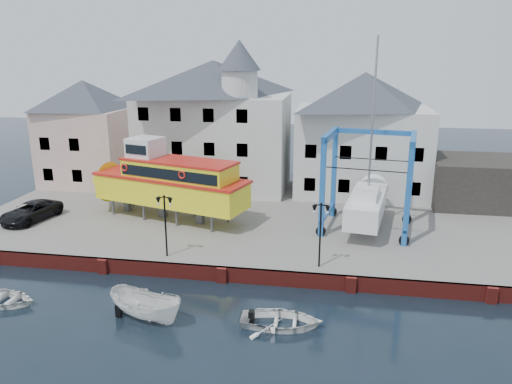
# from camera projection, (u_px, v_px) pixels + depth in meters

# --- Properties ---
(ground) EXTENTS (140.00, 140.00, 0.00)m
(ground) POSITION_uv_depth(u_px,v_px,m) (222.00, 282.00, 31.51)
(ground) COLOR black
(ground) RESTS_ON ground
(hardstanding) EXTENTS (44.00, 22.00, 1.00)m
(hardstanding) POSITION_uv_depth(u_px,v_px,m) (252.00, 219.00, 41.80)
(hardstanding) COLOR #67625C
(hardstanding) RESTS_ON ground
(quay_wall) EXTENTS (44.00, 0.47, 1.00)m
(quay_wall) POSITION_uv_depth(u_px,v_px,m) (222.00, 274.00, 31.47)
(quay_wall) COLOR maroon
(quay_wall) RESTS_ON ground
(building_pink) EXTENTS (8.00, 7.00, 10.30)m
(building_pink) POSITION_uv_depth(u_px,v_px,m) (87.00, 133.00, 49.74)
(building_pink) COLOR #CBA492
(building_pink) RESTS_ON hardstanding
(building_white_main) EXTENTS (14.00, 8.30, 14.00)m
(building_white_main) POSITION_uv_depth(u_px,v_px,m) (215.00, 123.00, 47.70)
(building_white_main) COLOR silver
(building_white_main) RESTS_ON hardstanding
(building_white_right) EXTENTS (12.00, 8.00, 11.20)m
(building_white_right) POSITION_uv_depth(u_px,v_px,m) (362.00, 134.00, 46.27)
(building_white_right) COLOR silver
(building_white_right) RESTS_ON hardstanding
(shed_dark) EXTENTS (8.00, 7.00, 4.00)m
(shed_dark) POSITION_uv_depth(u_px,v_px,m) (477.00, 181.00, 43.77)
(shed_dark) COLOR black
(shed_dark) RESTS_ON hardstanding
(lamp_post_left) EXTENTS (1.12, 0.32, 4.20)m
(lamp_post_left) POSITION_uv_depth(u_px,v_px,m) (165.00, 210.00, 32.13)
(lamp_post_left) COLOR black
(lamp_post_left) RESTS_ON hardstanding
(lamp_post_right) EXTENTS (1.12, 0.32, 4.20)m
(lamp_post_right) POSITION_uv_depth(u_px,v_px,m) (321.00, 219.00, 30.54)
(lamp_post_right) COLOR black
(lamp_post_right) RESTS_ON hardstanding
(tour_boat) EXTENTS (15.13, 7.56, 6.42)m
(tour_boat) POSITION_uv_depth(u_px,v_px,m) (161.00, 181.00, 39.85)
(tour_boat) COLOR #59595E
(tour_boat) RESTS_ON hardstanding
(travel_lift) EXTENTS (7.30, 9.60, 14.13)m
(travel_lift) POSITION_uv_depth(u_px,v_px,m) (368.00, 197.00, 37.99)
(travel_lift) COLOR #13439E
(travel_lift) RESTS_ON hardstanding
(van) EXTENTS (3.39, 5.61, 1.46)m
(van) POSITION_uv_depth(u_px,v_px,m) (31.00, 212.00, 39.68)
(van) COLOR black
(van) RESTS_ON hardstanding
(motorboat_a) EXTENTS (5.01, 3.21, 1.81)m
(motorboat_a) POSITION_uv_depth(u_px,v_px,m) (147.00, 319.00, 27.18)
(motorboat_a) COLOR white
(motorboat_a) RESTS_ON ground
(motorboat_b) EXTENTS (4.52, 3.32, 0.91)m
(motorboat_b) POSITION_uv_depth(u_px,v_px,m) (281.00, 326.00, 26.49)
(motorboat_b) COLOR white
(motorboat_b) RESTS_ON ground
(motorboat_d) EXTENTS (4.13, 2.98, 0.85)m
(motorboat_d) POSITION_uv_depth(u_px,v_px,m) (2.00, 304.00, 28.84)
(motorboat_d) COLOR white
(motorboat_d) RESTS_ON ground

